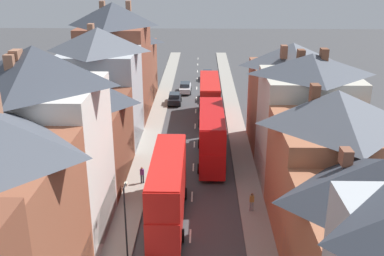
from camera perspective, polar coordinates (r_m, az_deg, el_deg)
The scene contains 15 objects.
pavement_left at distance 52.60m, azimuth -5.23°, elevation -1.14°, with size 2.20×104.00×0.14m, color gray.
pavement_right at distance 52.45m, azimuth 5.91°, elevation -1.22°, with size 2.20×104.00×0.14m, color gray.
centre_line_dashes at distance 50.45m, azimuth 0.29°, elevation -2.09°, with size 0.14×97.80×0.01m.
terrace_row_left at distance 37.23m, azimuth -15.93°, elevation -0.79°, with size 8.00×71.27×14.76m.
terrace_row_right at distance 29.04m, azimuth 20.28°, elevation -8.62°, with size 8.00×53.37×13.51m.
double_decker_bus_lead at distance 45.35m, azimuth 2.47°, elevation -0.92°, with size 2.74×10.80×5.30m.
double_decker_bus_mid_street at distance 57.60m, azimuth 2.23°, elevation 3.74°, with size 2.74×10.80×5.30m.
double_decker_bus_far_approaching at distance 35.10m, azimuth -3.11°, elevation -7.59°, with size 2.74×10.80×5.30m.
car_near_blue at distance 66.85m, azimuth 2.09°, elevation 4.33°, with size 1.90×4.46×1.68m.
car_parked_left_a at distance 70.46m, azimuth -0.88°, elevation 5.17°, with size 1.90×4.31×1.65m.
car_parked_left_b at distance 64.71m, azimuth -2.23°, elevation 3.77°, with size 1.90×3.92×1.64m.
car_mid_white at distance 78.68m, azimuth 1.98°, elevation 6.77°, with size 1.90×3.91×1.64m.
pedestrian_mid_left at distance 37.17m, azimuth 7.60°, elevation -9.18°, with size 0.36×0.22×1.61m.
pedestrian_mid_right at distance 41.47m, azimuth -6.36°, elevation -5.84°, with size 0.36×0.22×1.61m.
street_lamp at distance 30.86m, azimuth -8.43°, elevation -11.12°, with size 0.20×1.12×5.50m.
Camera 1 is at (0.75, -10.64, 19.21)m, focal length 42.00 mm.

